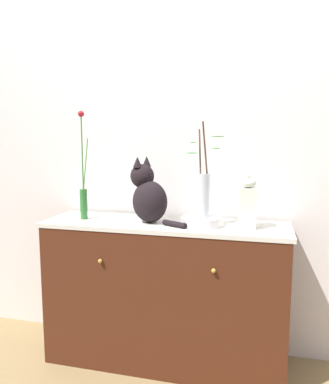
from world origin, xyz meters
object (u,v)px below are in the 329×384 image
bowl_porcelain (202,221)px  jar_lidded_porcelain (248,204)px  vase_glass_clear (203,192)px  vase_slim_green (83,191)px  cat_sitting (148,195)px  sideboard (164,293)px

bowl_porcelain → jar_lidded_porcelain: 0.27m
vase_glass_clear → vase_slim_green: bearing=179.5°
cat_sitting → vase_slim_green: bearing=-177.9°
cat_sitting → vase_glass_clear: 0.32m
cat_sitting → jar_lidded_porcelain: (0.57, -0.01, -0.02)m
cat_sitting → jar_lidded_porcelain: bearing=-1.1°
cat_sitting → bowl_porcelain: size_ratio=1.71×
cat_sitting → vase_glass_clear: vase_glass_clear is taller
sideboard → bowl_porcelain: size_ratio=6.35×
vase_slim_green → vase_glass_clear: size_ratio=1.23×
vase_slim_green → bowl_porcelain: (0.72, -0.00, -0.15)m
sideboard → jar_lidded_porcelain: bearing=-2.0°
cat_sitting → vase_glass_clear: size_ratio=0.73×
sideboard → cat_sitting: size_ratio=3.72×
cat_sitting → jar_lidded_porcelain: cat_sitting is taller
vase_slim_green → vase_glass_clear: vase_slim_green is taller
sideboard → bowl_porcelain: bearing=-6.5°
sideboard → vase_glass_clear: bearing=-6.7°
cat_sitting → vase_slim_green: vase_slim_green is taller
sideboard → vase_glass_clear: size_ratio=2.72×
sideboard → jar_lidded_porcelain: 0.74m
cat_sitting → bowl_porcelain: cat_sitting is taller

